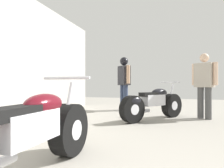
# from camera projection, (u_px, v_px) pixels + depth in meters

# --- Properties ---
(ground_plane) EXTENTS (17.50, 17.50, 0.00)m
(ground_plane) POSITION_uv_depth(u_px,v_px,m) (153.00, 135.00, 3.35)
(ground_plane) COLOR #9E998E
(garage_partition_left) EXTENTS (0.08, 8.02, 3.02)m
(garage_partition_left) POSITION_uv_depth(u_px,v_px,m) (6.00, 54.00, 4.23)
(garage_partition_left) COLOR #B7B5AD
(garage_partition_left) RESTS_ON ground_plane
(motorcycle_maroon_cruiser) EXTENTS (0.60, 2.03, 0.95)m
(motorcycle_maroon_cruiser) POSITION_uv_depth(u_px,v_px,m) (25.00, 138.00, 1.69)
(motorcycle_maroon_cruiser) COLOR black
(motorcycle_maroon_cruiser) RESTS_ON ground_plane
(motorcycle_black_naked) EXTENTS (1.36, 1.68, 0.93)m
(motorcycle_black_naked) POSITION_uv_depth(u_px,v_px,m) (152.00, 104.00, 4.76)
(motorcycle_black_naked) COLOR black
(motorcycle_black_naked) RESTS_ON ground_plane
(mechanic_in_blue) EXTENTS (0.59, 0.46, 1.62)m
(mechanic_in_blue) POSITION_uv_depth(u_px,v_px,m) (204.00, 82.00, 4.91)
(mechanic_in_blue) COLOR #4C4C4C
(mechanic_in_blue) RESTS_ON ground_plane
(mechanic_with_helmet) EXTENTS (0.53, 0.59, 1.75)m
(mechanic_with_helmet) POSITION_uv_depth(u_px,v_px,m) (124.00, 78.00, 6.51)
(mechanic_with_helmet) COLOR #2D3851
(mechanic_with_helmet) RESTS_ON ground_plane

